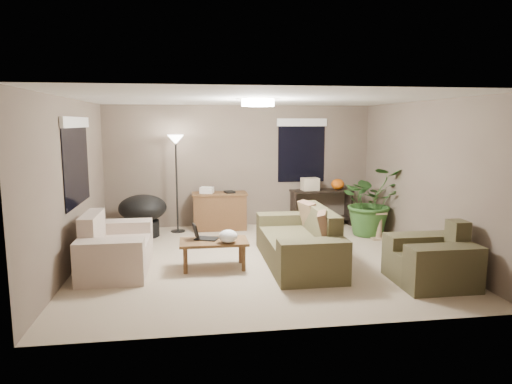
{
  "coord_description": "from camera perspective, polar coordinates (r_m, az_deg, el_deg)",
  "views": [
    {
      "loc": [
        -1.03,
        -6.91,
        2.15
      ],
      "look_at": [
        0.0,
        0.2,
        1.05
      ],
      "focal_mm": 32.0,
      "sensor_mm": 36.0,
      "label": 1
    }
  ],
  "objects": [
    {
      "name": "room_shell",
      "position": [
        7.04,
        0.23,
        1.37
      ],
      "size": [
        5.5,
        5.5,
        5.5
      ],
      "color": "tan",
      "rests_on": "ground"
    },
    {
      "name": "main_sofa",
      "position": [
        7.07,
        5.53,
        -6.54
      ],
      "size": [
        0.95,
        2.2,
        0.85
      ],
      "color": "brown",
      "rests_on": "ground"
    },
    {
      "name": "throw_pillows",
      "position": [
        7.05,
        7.59,
        -3.65
      ],
      "size": [
        0.36,
        1.39,
        0.47
      ],
      "color": "#8C7251",
      "rests_on": "main_sofa"
    },
    {
      "name": "loveseat",
      "position": [
        7.05,
        -17.23,
        -6.92
      ],
      "size": [
        0.9,
        1.6,
        0.85
      ],
      "color": "beige",
      "rests_on": "ground"
    },
    {
      "name": "armchair",
      "position": [
        6.62,
        21.12,
        -8.13
      ],
      "size": [
        0.95,
        1.0,
        0.85
      ],
      "color": "#4C472D",
      "rests_on": "ground"
    },
    {
      "name": "coffee_table",
      "position": [
        6.82,
        -5.29,
        -6.57
      ],
      "size": [
        1.0,
        0.55,
        0.42
      ],
      "color": "brown",
      "rests_on": "ground"
    },
    {
      "name": "laptop",
      "position": [
        6.88,
        -6.76,
        -5.41
      ],
      "size": [
        0.41,
        0.33,
        0.24
      ],
      "color": "black",
      "rests_on": "coffee_table"
    },
    {
      "name": "plastic_bag",
      "position": [
        6.64,
        -3.51,
        -5.54
      ],
      "size": [
        0.33,
        0.32,
        0.19
      ],
      "primitive_type": "ellipsoid",
      "rotation": [
        0.0,
        0.0,
        0.3
      ],
      "color": "white",
      "rests_on": "coffee_table"
    },
    {
      "name": "desk",
      "position": [
        9.25,
        -4.57,
        -2.38
      ],
      "size": [
        1.1,
        0.5,
        0.75
      ],
      "color": "brown",
      "rests_on": "ground"
    },
    {
      "name": "desk_papers",
      "position": [
        9.16,
        -5.57,
        0.19
      ],
      "size": [
        0.71,
        0.31,
        0.12
      ],
      "color": "silver",
      "rests_on": "desk"
    },
    {
      "name": "console_table",
      "position": [
        9.7,
        8.15,
        -1.56
      ],
      "size": [
        1.3,
        0.4,
        0.75
      ],
      "color": "black",
      "rests_on": "ground"
    },
    {
      "name": "pumpkin",
      "position": [
        9.74,
        10.18,
        0.96
      ],
      "size": [
        0.29,
        0.29,
        0.22
      ],
      "primitive_type": "ellipsoid",
      "rotation": [
        0.0,
        0.0,
        0.08
      ],
      "color": "orange",
      "rests_on": "console_table"
    },
    {
      "name": "cardboard_box",
      "position": [
        9.56,
        6.76,
        0.99
      ],
      "size": [
        0.36,
        0.28,
        0.26
      ],
      "primitive_type": "cube",
      "rotation": [
        0.0,
        0.0,
        0.09
      ],
      "color": "beige",
      "rests_on": "console_table"
    },
    {
      "name": "papasan_chair",
      "position": [
        8.9,
        -13.97,
        -2.47
      ],
      "size": [
        1.16,
        1.16,
        0.8
      ],
      "color": "black",
      "rests_on": "ground"
    },
    {
      "name": "floor_lamp",
      "position": [
        9.0,
        -9.98,
        5.05
      ],
      "size": [
        0.32,
        0.32,
        1.91
      ],
      "color": "black",
      "rests_on": "ground"
    },
    {
      "name": "ceiling_fixture",
      "position": [
        6.99,
        0.24,
        11.09
      ],
      "size": [
        0.5,
        0.5,
        0.1
      ],
      "primitive_type": "cylinder",
      "color": "white",
      "rests_on": "room_shell"
    },
    {
      "name": "houseplant",
      "position": [
        9.01,
        14.17,
        -1.99
      ],
      "size": [
        1.2,
        1.33,
        1.04
      ],
      "primitive_type": "imported",
      "color": "#2D5923",
      "rests_on": "ground"
    },
    {
      "name": "cat_scratching_post",
      "position": [
        8.83,
        15.1,
        -4.26
      ],
      "size": [
        0.32,
        0.32,
        0.5
      ],
      "color": "tan",
      "rests_on": "ground"
    },
    {
      "name": "window_left",
      "position": [
        7.41,
        -21.57,
        5.27
      ],
      "size": [
        0.05,
        1.56,
        1.33
      ],
      "color": "black",
      "rests_on": "room_shell"
    },
    {
      "name": "window_back",
      "position": [
        9.68,
        5.72,
        6.51
      ],
      "size": [
        1.06,
        0.05,
        1.33
      ],
      "color": "black",
      "rests_on": "room_shell"
    }
  ]
}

